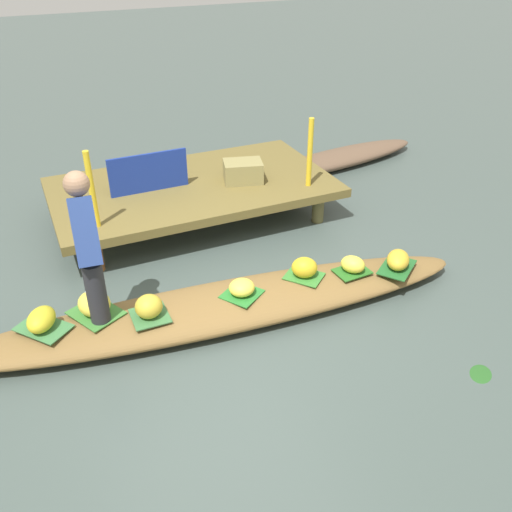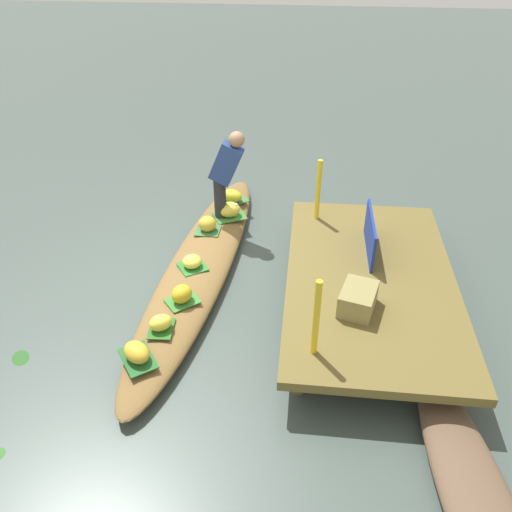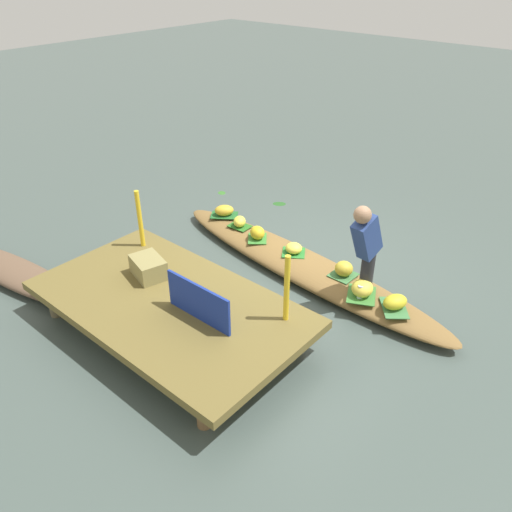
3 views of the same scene
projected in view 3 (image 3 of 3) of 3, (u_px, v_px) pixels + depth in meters
name	position (u px, v px, depth m)	size (l,w,h in m)	color
canal_water	(301.00, 272.00, 7.02)	(40.00, 40.00, 0.00)	#43524D
dock_platform	(169.00, 305.00, 5.78)	(3.20, 1.80, 0.43)	brown
vendor_boat	(301.00, 266.00, 6.96)	(4.66, 0.74, 0.23)	brown
moored_boat	(15.00, 272.00, 6.82)	(2.75, 0.55, 0.21)	brown
leaf_mat_0	(257.00, 238.00, 7.36)	(0.33, 0.26, 0.01)	#388031
banana_bunch_0	(257.00, 233.00, 7.31)	(0.24, 0.20, 0.19)	gold
leaf_mat_1	(240.00, 226.00, 7.68)	(0.32, 0.24, 0.01)	#296822
banana_bunch_1	(240.00, 221.00, 7.64)	(0.23, 0.18, 0.16)	yellow
leaf_mat_2	(394.00, 308.00, 5.95)	(0.42, 0.27, 0.01)	#3E7943
banana_bunch_2	(395.00, 302.00, 5.91)	(0.30, 0.21, 0.17)	gold
leaf_mat_3	(294.00, 253.00, 7.02)	(0.31, 0.30, 0.01)	#2A7A2E
banana_bunch_3	(294.00, 248.00, 6.98)	(0.22, 0.23, 0.14)	#F2E049
leaf_mat_4	(361.00, 295.00, 6.17)	(0.41, 0.33, 0.01)	#3B7A32
banana_bunch_4	(362.00, 288.00, 6.12)	(0.29, 0.26, 0.20)	yellow
leaf_mat_5	(224.00, 215.00, 7.99)	(0.41, 0.27, 0.01)	#226129
banana_bunch_5	(224.00, 210.00, 7.95)	(0.30, 0.21, 0.17)	gold
leaf_mat_6	(343.00, 275.00, 6.54)	(0.31, 0.30, 0.01)	#3D733E
banana_bunch_6	(344.00, 269.00, 6.49)	(0.22, 0.23, 0.20)	gold
vendor_person	(366.00, 244.00, 5.85)	(0.22, 0.48, 1.22)	#28282D
water_bottle	(360.00, 292.00, 6.07)	(0.07, 0.07, 0.18)	silver
market_banner	(198.00, 302.00, 5.35)	(0.89, 0.03, 0.44)	navy
railing_post_west	(287.00, 289.00, 5.26)	(0.06, 0.06, 0.79)	yellow
railing_post_east	(140.00, 219.00, 6.60)	(0.06, 0.06, 0.79)	yellow
produce_crate	(148.00, 267.00, 6.11)	(0.44, 0.32, 0.24)	olive
drifting_plant_0	(222.00, 193.00, 9.26)	(0.17, 0.14, 0.01)	#346F29
drifting_plant_1	(279.00, 204.00, 8.87)	(0.23, 0.16, 0.01)	#265A22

